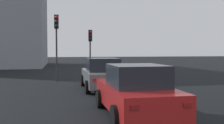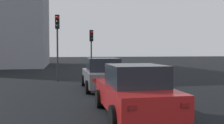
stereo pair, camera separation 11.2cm
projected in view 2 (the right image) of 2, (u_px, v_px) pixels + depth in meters
name	position (u px, v px, depth m)	size (l,w,h in m)	color
car_grey_lead	(102.00, 74.00, 13.05)	(4.33, 2.02, 1.64)	slate
car_red_second	(134.00, 91.00, 7.69)	(4.14, 2.02, 1.60)	maroon
traffic_light_near_left	(91.00, 43.00, 19.74)	(0.32, 0.29, 3.67)	#2D2D30
traffic_light_near_right	(57.00, 34.00, 16.21)	(0.32, 0.29, 4.36)	#2D2D30
building_facade_left	(2.00, 22.00, 32.77)	(13.72, 11.46, 11.72)	gray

